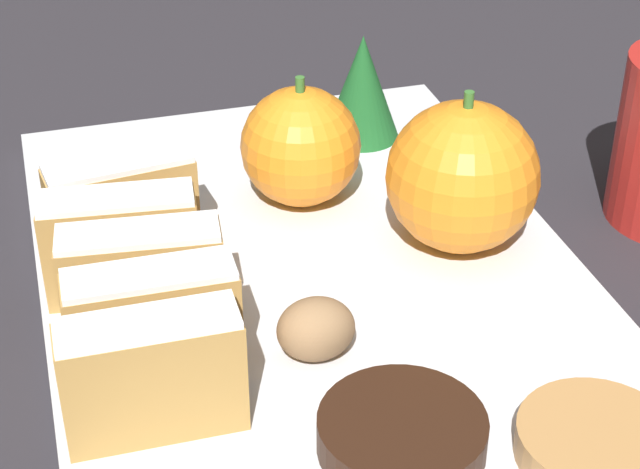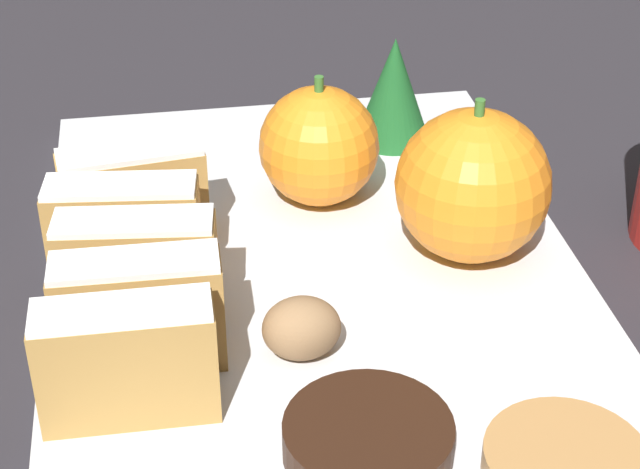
{
  "view_description": "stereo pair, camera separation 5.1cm",
  "coord_description": "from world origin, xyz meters",
  "px_view_note": "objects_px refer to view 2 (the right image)",
  "views": [
    {
      "loc": [
        -0.12,
        -0.42,
        0.32
      ],
      "look_at": [
        0.0,
        0.0,
        0.04
      ],
      "focal_mm": 60.0,
      "sensor_mm": 36.0,
      "label": 1
    },
    {
      "loc": [
        -0.07,
        -0.43,
        0.32
      ],
      "look_at": [
        0.0,
        0.0,
        0.04
      ],
      "focal_mm": 60.0,
      "sensor_mm": 36.0,
      "label": 2
    }
  ],
  "objects_px": {
    "orange_near": "(473,186)",
    "chocolate_cookie": "(374,438)",
    "orange_far": "(319,146)",
    "walnut": "(302,328)"
  },
  "relations": [
    {
      "from": "orange_far",
      "to": "orange_near",
      "type": "bearing_deg",
      "value": -44.39
    },
    {
      "from": "orange_near",
      "to": "walnut",
      "type": "height_order",
      "value": "orange_near"
    },
    {
      "from": "chocolate_cookie",
      "to": "orange_near",
      "type": "bearing_deg",
      "value": 60.28
    },
    {
      "from": "orange_near",
      "to": "chocolate_cookie",
      "type": "height_order",
      "value": "orange_near"
    },
    {
      "from": "orange_near",
      "to": "chocolate_cookie",
      "type": "bearing_deg",
      "value": -119.72
    },
    {
      "from": "walnut",
      "to": "orange_near",
      "type": "bearing_deg",
      "value": 35.58
    },
    {
      "from": "orange_far",
      "to": "walnut",
      "type": "bearing_deg",
      "value": -102.5
    },
    {
      "from": "walnut",
      "to": "chocolate_cookie",
      "type": "relative_size",
      "value": 0.52
    },
    {
      "from": "walnut",
      "to": "orange_far",
      "type": "bearing_deg",
      "value": 77.5
    },
    {
      "from": "walnut",
      "to": "chocolate_cookie",
      "type": "xyz_separation_m",
      "value": [
        0.02,
        -0.07,
        -0.01
      ]
    }
  ]
}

